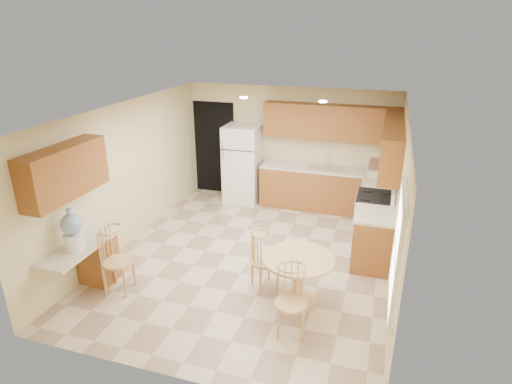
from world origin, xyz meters
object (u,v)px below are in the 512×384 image
(refrigerator, at_px, (243,164))
(chair_table_a, at_px, (263,258))
(dining_table, at_px, (298,274))
(chair_table_b, at_px, (289,299))
(stove, at_px, (374,219))
(chair_desk, at_px, (113,257))
(water_crock, at_px, (72,231))

(refrigerator, xyz_separation_m, chair_table_a, (1.42, -3.22, -0.30))
(dining_table, xyz_separation_m, chair_table_b, (0.05, -0.74, 0.09))
(stove, distance_m, chair_table_a, 2.48)
(stove, bearing_deg, chair_desk, -141.83)
(chair_table_a, bearing_deg, refrigerator, 160.53)
(dining_table, bearing_deg, water_crock, -166.00)
(chair_desk, bearing_deg, refrigerator, 163.75)
(stove, height_order, chair_table_b, stove)
(refrigerator, distance_m, chair_table_b, 4.60)
(refrigerator, distance_m, dining_table, 3.94)
(chair_desk, bearing_deg, stove, 120.55)
(chair_table_b, bearing_deg, chair_desk, -17.47)
(refrigerator, xyz_separation_m, water_crock, (-1.05, -4.14, 0.20))
(chair_table_b, bearing_deg, dining_table, -99.74)
(refrigerator, height_order, chair_desk, refrigerator)
(stove, bearing_deg, refrigerator, 157.01)
(dining_table, distance_m, chair_desk, 2.63)
(dining_table, xyz_separation_m, water_crock, (-3.02, -0.75, 0.57))
(stove, xyz_separation_m, chair_desk, (-3.47, -2.73, 0.14))
(chair_table_a, xyz_separation_m, chair_table_b, (0.60, -0.90, 0.03))
(dining_table, bearing_deg, chair_desk, -167.64)
(dining_table, bearing_deg, chair_table_a, 163.39)
(chair_table_a, xyz_separation_m, water_crock, (-2.47, -0.92, 0.50))
(refrigerator, relative_size, dining_table, 1.71)
(stove, xyz_separation_m, chair_table_a, (-1.45, -2.00, 0.08))
(stove, height_order, dining_table, stove)
(refrigerator, xyz_separation_m, stove, (2.88, -1.22, -0.38))
(refrigerator, relative_size, chair_desk, 1.70)
(refrigerator, distance_m, water_crock, 4.28)
(dining_table, height_order, water_crock, water_crock)
(chair_table_b, height_order, water_crock, water_crock)
(chair_desk, bearing_deg, water_crock, -74.76)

